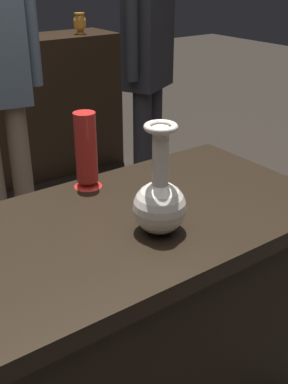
% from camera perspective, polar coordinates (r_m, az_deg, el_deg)
% --- Properties ---
extents(display_plinth, '(1.20, 0.64, 0.80)m').
position_cam_1_polar(display_plinth, '(1.60, -1.54, -15.61)').
color(display_plinth, black).
rests_on(display_plinth, ground_plane).
extents(vase_centerpiece, '(0.14, 0.14, 0.30)m').
position_cam_1_polar(vase_centerpiece, '(1.26, 1.88, -1.04)').
color(vase_centerpiece, silver).
rests_on(vase_centerpiece, display_plinth).
extents(vase_tall_behind, '(0.09, 0.09, 0.25)m').
position_cam_1_polar(vase_tall_behind, '(1.52, -6.91, 4.71)').
color(vase_tall_behind, red).
rests_on(vase_tall_behind, display_plinth).
extents(shelf_vase_far_right, '(0.09, 0.09, 0.14)m').
position_cam_1_polar(shelf_vase_far_right, '(3.58, -7.66, 19.38)').
color(shelf_vase_far_right, orange).
rests_on(shelf_vase_far_right, back_display_shelf).
extents(shelf_vase_right, '(0.14, 0.14, 0.13)m').
position_cam_1_polar(shelf_vase_right, '(3.39, -16.08, 18.56)').
color(shelf_vase_right, gray).
rests_on(shelf_vase_right, back_display_shelf).
extents(visitor_near_right, '(0.42, 0.31, 1.61)m').
position_cam_1_polar(visitor_near_right, '(2.83, 0.49, 15.38)').
color(visitor_near_right, '#232328').
rests_on(visitor_near_right, ground_plane).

